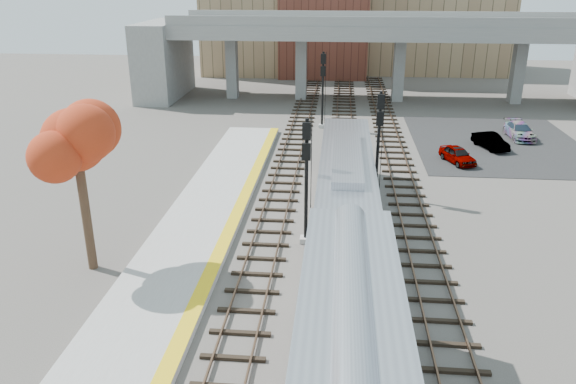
% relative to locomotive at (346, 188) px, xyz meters
% --- Properties ---
extents(ground, '(160.00, 160.00, 0.00)m').
position_rel_locomotive_xyz_m(ground, '(-1.00, -10.02, -2.28)').
color(ground, '#47423D').
rests_on(ground, ground).
extents(platform, '(4.50, 60.00, 0.35)m').
position_rel_locomotive_xyz_m(platform, '(-8.25, -10.02, -2.10)').
color(platform, '#9E9E99').
rests_on(platform, ground).
extents(yellow_strip, '(0.70, 60.00, 0.01)m').
position_rel_locomotive_xyz_m(yellow_strip, '(-6.35, -10.02, -1.92)').
color(yellow_strip, yellow).
rests_on(yellow_strip, platform).
extents(tracks, '(10.70, 95.00, 0.25)m').
position_rel_locomotive_xyz_m(tracks, '(-0.07, 2.48, -2.20)').
color(tracks, black).
rests_on(tracks, ground).
extents(overpass, '(54.00, 12.00, 9.50)m').
position_rel_locomotive_xyz_m(overpass, '(3.92, 34.98, 3.53)').
color(overpass, slate).
rests_on(overpass, ground).
extents(buildings_far, '(43.00, 21.00, 20.60)m').
position_rel_locomotive_xyz_m(buildings_far, '(0.26, 56.55, 5.60)').
color(buildings_far, '#9F835C').
rests_on(buildings_far, ground).
extents(parking_lot, '(14.00, 18.00, 0.04)m').
position_rel_locomotive_xyz_m(parking_lot, '(13.00, 17.98, -2.26)').
color(parking_lot, black).
rests_on(parking_lot, ground).
extents(locomotive, '(3.02, 19.05, 4.10)m').
position_rel_locomotive_xyz_m(locomotive, '(0.00, 0.00, 0.00)').
color(locomotive, '#A8AAB2').
rests_on(locomotive, ground).
extents(signal_mast_near, '(0.60, 0.64, 6.83)m').
position_rel_locomotive_xyz_m(signal_mast_near, '(-2.10, -2.50, 1.07)').
color(signal_mast_near, '#9E9E99').
rests_on(signal_mast_near, ground).
extents(signal_mast_mid, '(0.60, 0.64, 6.83)m').
position_rel_locomotive_xyz_m(signal_mast_mid, '(2.00, 4.82, 1.07)').
color(signal_mast_mid, '#9E9E99').
rests_on(signal_mast_mid, ground).
extents(signal_mast_far, '(0.60, 0.64, 7.00)m').
position_rel_locomotive_xyz_m(signal_mast_far, '(-2.10, 21.94, 1.19)').
color(signal_mast_far, '#9E9E99').
rests_on(signal_mast_far, ground).
extents(tree, '(3.60, 3.60, 8.93)m').
position_rel_locomotive_xyz_m(tree, '(-12.35, -6.20, 4.34)').
color(tree, '#382619').
rests_on(tree, ground).
extents(car_a, '(2.67, 3.93, 1.24)m').
position_rel_locomotive_xyz_m(car_a, '(8.59, 12.24, -1.62)').
color(car_a, '#99999E').
rests_on(car_a, parking_lot).
extents(car_b, '(2.55, 4.03, 1.25)m').
position_rel_locomotive_xyz_m(car_b, '(12.00, 16.32, -1.61)').
color(car_b, '#99999E').
rests_on(car_b, parking_lot).
extents(car_c, '(2.01, 4.65, 1.33)m').
position_rel_locomotive_xyz_m(car_c, '(15.31, 19.78, -1.57)').
color(car_c, '#99999E').
rests_on(car_c, parking_lot).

